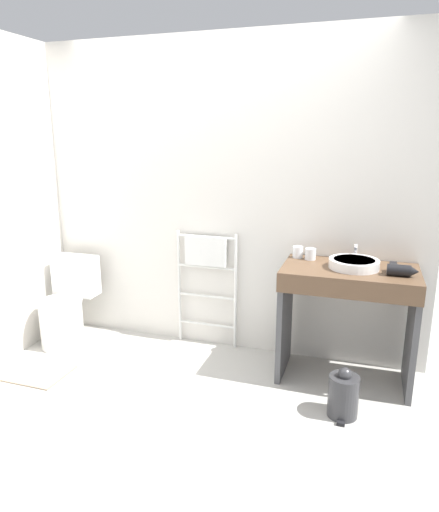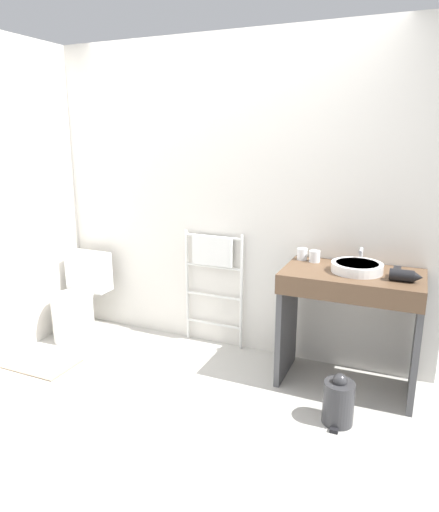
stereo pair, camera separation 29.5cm
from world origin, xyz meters
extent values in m
plane|color=#B2AFA8|center=(0.00, 0.00, 0.00)|extent=(12.00, 12.00, 0.00)
cube|color=silver|center=(0.00, 1.29, 1.25)|extent=(3.29, 0.12, 2.49)
cube|color=silver|center=(-1.58, 0.61, 1.25)|extent=(0.12, 1.84, 2.49)
cylinder|color=white|center=(-1.27, 0.78, 0.19)|extent=(0.35, 0.35, 0.38)
cylinder|color=white|center=(-1.27, 0.78, 0.39)|extent=(0.37, 0.37, 0.02)
cube|color=white|center=(-1.27, 1.03, 0.56)|extent=(0.38, 0.18, 0.35)
cylinder|color=silver|center=(-1.27, 1.03, 0.73)|extent=(0.05, 0.05, 0.01)
cylinder|color=white|center=(-0.35, 1.20, 0.49)|extent=(0.02, 0.02, 0.98)
cylinder|color=white|center=(0.15, 1.20, 0.49)|extent=(0.02, 0.02, 0.98)
cylinder|color=white|center=(-0.10, 1.20, 0.18)|extent=(0.50, 0.02, 0.02)
cylinder|color=white|center=(-0.10, 1.20, 0.43)|extent=(0.50, 0.02, 0.02)
cylinder|color=white|center=(-0.10, 1.20, 0.69)|extent=(0.50, 0.02, 0.02)
cylinder|color=white|center=(-0.10, 1.20, 0.94)|extent=(0.50, 0.02, 0.02)
cube|color=white|center=(-0.10, 1.17, 0.83)|extent=(0.35, 0.04, 0.24)
cube|color=brown|center=(1.05, 0.95, 0.84)|extent=(0.92, 0.55, 0.03)
cube|color=brown|center=(1.05, 0.69, 0.77)|extent=(0.92, 0.02, 0.10)
cube|color=#4C4C4F|center=(0.60, 0.95, 0.41)|extent=(0.04, 0.47, 0.82)
cube|color=#4C4C4F|center=(1.49, 0.95, 0.41)|extent=(0.04, 0.47, 0.82)
cylinder|color=white|center=(1.07, 0.96, 0.88)|extent=(0.34, 0.34, 0.06)
cylinder|color=silver|center=(1.07, 0.96, 0.91)|extent=(0.28, 0.28, 0.01)
cylinder|color=silver|center=(1.07, 1.16, 0.92)|extent=(0.02, 0.02, 0.12)
cylinder|color=silver|center=(1.07, 1.11, 0.97)|extent=(0.02, 0.09, 0.02)
cylinder|color=white|center=(0.66, 1.12, 0.90)|extent=(0.08, 0.08, 0.09)
cylinder|color=white|center=(0.75, 1.09, 0.89)|extent=(0.08, 0.08, 0.08)
cylinder|color=black|center=(1.35, 0.86, 0.89)|extent=(0.15, 0.08, 0.08)
cone|color=black|center=(1.45, 0.86, 0.89)|extent=(0.05, 0.07, 0.07)
cube|color=black|center=(1.32, 0.94, 0.89)|extent=(0.05, 0.08, 0.05)
cylinder|color=#333335|center=(1.08, 0.48, 0.14)|extent=(0.19, 0.19, 0.28)
sphere|color=#333335|center=(1.08, 0.48, 0.29)|extent=(0.09, 0.09, 0.09)
cube|color=black|center=(1.08, 0.37, 0.01)|extent=(0.05, 0.04, 0.02)
cube|color=gray|center=(-1.20, 0.30, 0.01)|extent=(0.56, 0.36, 0.01)
camera|label=1|loc=(1.13, -2.22, 1.75)|focal=32.00mm
camera|label=2|loc=(1.40, -2.11, 1.75)|focal=32.00mm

